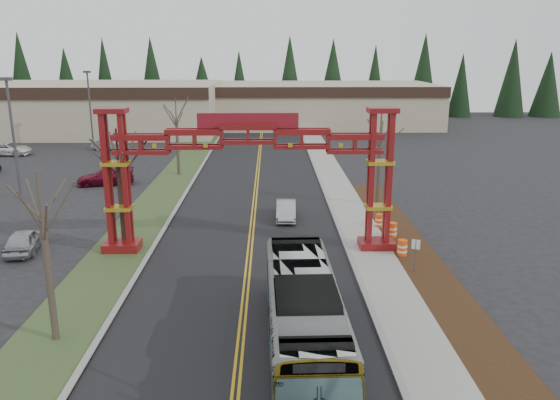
{
  "coord_description": "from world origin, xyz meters",
  "views": [
    {
      "loc": [
        1.31,
        -14.42,
        12.02
      ],
      "look_at": [
        1.87,
        15.98,
        3.81
      ],
      "focal_mm": 35.0,
      "sensor_mm": 36.0,
      "label": 1
    }
  ],
  "objects_px": {
    "light_pole_far": "(90,105)",
    "barrel_north": "(379,221)",
    "retail_building_west": "(69,108)",
    "barrel_mid": "(392,231)",
    "parked_car_mid_a": "(106,177)",
    "bare_tree_median_near": "(42,220)",
    "silver_sedan": "(286,210)",
    "light_pole_near": "(13,130)",
    "street_sign": "(416,249)",
    "transit_bus": "(303,315)",
    "retail_building_east": "(321,104)",
    "parked_car_far_a": "(110,144)",
    "parked_car_near_a": "(24,240)",
    "parked_car_far_b": "(8,149)",
    "bare_tree_median_mid": "(119,165)",
    "bare_tree_right_far": "(380,138)",
    "barrel_south": "(402,248)",
    "gateway_arch": "(248,157)",
    "bare_tree_median_far": "(176,119)"
  },
  "relations": [
    {
      "from": "bare_tree_median_near",
      "to": "barrel_south",
      "type": "distance_m",
      "value": 20.42
    },
    {
      "from": "bare_tree_median_mid",
      "to": "bare_tree_right_far",
      "type": "height_order",
      "value": "bare_tree_right_far"
    },
    {
      "from": "parked_car_near_a",
      "to": "street_sign",
      "type": "bearing_deg",
      "value": 161.93
    },
    {
      "from": "barrel_south",
      "to": "barrel_mid",
      "type": "xyz_separation_m",
      "value": [
        0.14,
        3.41,
        0.0
      ]
    },
    {
      "from": "retail_building_west",
      "to": "barrel_mid",
      "type": "bearing_deg",
      "value": -52.77
    },
    {
      "from": "bare_tree_right_far",
      "to": "barrel_mid",
      "type": "relative_size",
      "value": 7.13
    },
    {
      "from": "silver_sedan",
      "to": "light_pole_far",
      "type": "bearing_deg",
      "value": 129.63
    },
    {
      "from": "gateway_arch",
      "to": "street_sign",
      "type": "xyz_separation_m",
      "value": [
        9.38,
        -4.02,
        -4.52
      ]
    },
    {
      "from": "light_pole_far",
      "to": "barrel_north",
      "type": "relative_size",
      "value": 9.56
    },
    {
      "from": "barrel_south",
      "to": "light_pole_near",
      "type": "bearing_deg",
      "value": 153.93
    },
    {
      "from": "retail_building_east",
      "to": "silver_sedan",
      "type": "xyz_separation_m",
      "value": [
        -7.52,
        -55.33,
        -2.84
      ]
    },
    {
      "from": "retail_building_east",
      "to": "transit_bus",
      "type": "xyz_separation_m",
      "value": [
        -7.36,
        -74.12,
        -1.84
      ]
    },
    {
      "from": "barrel_south",
      "to": "transit_bus",
      "type": "bearing_deg",
      "value": -121.74
    },
    {
      "from": "bare_tree_median_near",
      "to": "gateway_arch",
      "type": "bearing_deg",
      "value": 54.02
    },
    {
      "from": "silver_sedan",
      "to": "parked_car_mid_a",
      "type": "height_order",
      "value": "parked_car_mid_a"
    },
    {
      "from": "bare_tree_median_near",
      "to": "parked_car_near_a",
      "type": "bearing_deg",
      "value": 118.76
    },
    {
      "from": "parked_car_mid_a",
      "to": "bare_tree_median_near",
      "type": "distance_m",
      "value": 30.03
    },
    {
      "from": "bare_tree_median_near",
      "to": "bare_tree_median_far",
      "type": "height_order",
      "value": "bare_tree_median_far"
    },
    {
      "from": "bare_tree_right_far",
      "to": "parked_car_mid_a",
      "type": "bearing_deg",
      "value": 161.97
    },
    {
      "from": "retail_building_west",
      "to": "light_pole_far",
      "type": "distance_m",
      "value": 18.89
    },
    {
      "from": "barrel_north",
      "to": "light_pole_near",
      "type": "bearing_deg",
      "value": 163.29
    },
    {
      "from": "transit_bus",
      "to": "parked_car_far_b",
      "type": "bearing_deg",
      "value": 124.77
    },
    {
      "from": "bare_tree_median_far",
      "to": "light_pole_far",
      "type": "height_order",
      "value": "light_pole_far"
    },
    {
      "from": "retail_building_east",
      "to": "parked_car_far_a",
      "type": "bearing_deg",
      "value": -139.56
    },
    {
      "from": "retail_building_east",
      "to": "parked_car_mid_a",
      "type": "bearing_deg",
      "value": -118.83
    },
    {
      "from": "transit_bus",
      "to": "light_pole_near",
      "type": "xyz_separation_m",
      "value": [
        -22.63,
        25.13,
        4.19
      ]
    },
    {
      "from": "gateway_arch",
      "to": "bare_tree_median_far",
      "type": "height_order",
      "value": "gateway_arch"
    },
    {
      "from": "parked_car_far_b",
      "to": "parked_car_mid_a",
      "type": "bearing_deg",
      "value": -132.73
    },
    {
      "from": "bare_tree_median_mid",
      "to": "bare_tree_right_far",
      "type": "distance_m",
      "value": 20.36
    },
    {
      "from": "light_pole_near",
      "to": "street_sign",
      "type": "height_order",
      "value": "light_pole_near"
    },
    {
      "from": "light_pole_near",
      "to": "street_sign",
      "type": "relative_size",
      "value": 4.98
    },
    {
      "from": "transit_bus",
      "to": "barrel_mid",
      "type": "height_order",
      "value": "transit_bus"
    },
    {
      "from": "barrel_south",
      "to": "parked_car_near_a",
      "type": "bearing_deg",
      "value": 176.64
    },
    {
      "from": "transit_bus",
      "to": "barrel_mid",
      "type": "bearing_deg",
      "value": 63.22
    },
    {
      "from": "parked_car_mid_a",
      "to": "light_pole_far",
      "type": "distance_m",
      "value": 21.17
    },
    {
      "from": "parked_car_far_a",
      "to": "street_sign",
      "type": "xyz_separation_m",
      "value": [
        28.55,
        -41.12,
        0.73
      ]
    },
    {
      "from": "barrel_north",
      "to": "retail_building_west",
      "type": "bearing_deg",
      "value": 128.13
    },
    {
      "from": "parked_car_far_a",
      "to": "bare_tree_right_far",
      "type": "height_order",
      "value": "bare_tree_right_far"
    },
    {
      "from": "street_sign",
      "to": "barrel_south",
      "type": "distance_m",
      "value": 2.81
    },
    {
      "from": "parked_car_far_a",
      "to": "barrel_mid",
      "type": "bearing_deg",
      "value": -131.9
    },
    {
      "from": "bare_tree_median_far",
      "to": "parked_car_far_a",
      "type": "bearing_deg",
      "value": 126.7
    },
    {
      "from": "parked_car_near_a",
      "to": "retail_building_west",
      "type": "bearing_deg",
      "value": -81.85
    },
    {
      "from": "street_sign",
      "to": "transit_bus",
      "type": "bearing_deg",
      "value": -129.61
    },
    {
      "from": "street_sign",
      "to": "barrel_south",
      "type": "bearing_deg",
      "value": 91.31
    },
    {
      "from": "barrel_south",
      "to": "parked_car_mid_a",
      "type": "bearing_deg",
      "value": 140.56
    },
    {
      "from": "gateway_arch",
      "to": "light_pole_near",
      "type": "xyz_separation_m",
      "value": [
        -19.99,
        12.97,
        -0.12
      ]
    },
    {
      "from": "parked_car_far_a",
      "to": "barrel_mid",
      "type": "relative_size",
      "value": 4.05
    },
    {
      "from": "parked_car_near_a",
      "to": "parked_car_far_a",
      "type": "xyz_separation_m",
      "value": [
        -5.13,
        37.09,
        0.0
      ]
    },
    {
      "from": "gateway_arch",
      "to": "silver_sedan",
      "type": "distance_m",
      "value": 8.85
    },
    {
      "from": "parked_car_mid_a",
      "to": "parked_car_far_a",
      "type": "bearing_deg",
      "value": -177.19
    }
  ]
}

